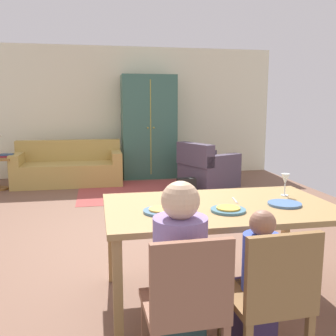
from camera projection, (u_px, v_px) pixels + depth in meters
ground_plane at (146, 221)px, 5.02m from camera, size 6.45×6.69×0.02m
back_wall at (125, 112)px, 8.08m from camera, size 6.45×0.10×2.70m
dining_table at (220, 213)px, 2.88m from camera, size 1.73×1.04×0.76m
plate_near_man at (161, 211)px, 2.66m from camera, size 0.25×0.25×0.02m
pizza_near_man at (161, 209)px, 2.66m from camera, size 0.17×0.17×0.01m
plate_near_child at (228, 210)px, 2.69m from camera, size 0.25×0.25×0.02m
pizza_near_child at (228, 208)px, 2.69m from camera, size 0.17×0.17×0.01m
plate_near_woman at (285, 204)px, 2.86m from camera, size 0.25×0.25×0.02m
wine_glass at (285, 180)px, 3.14m from camera, size 0.07×0.07×0.19m
fork at (188, 208)px, 2.77m from camera, size 0.03×0.15×0.01m
knife at (235, 200)px, 2.99m from camera, size 0.04×0.17×0.01m
dining_chair_man at (186, 303)px, 1.97m from camera, size 0.43×0.43×0.87m
person_man at (178, 283)px, 2.14m from camera, size 0.30×0.40×1.11m
dining_chair_child at (272, 294)px, 2.06m from camera, size 0.44×0.44×0.87m
person_child at (257, 290)px, 2.23m from camera, size 0.22×0.29×0.92m
area_rug at (153, 190)px, 6.74m from camera, size 2.60×1.80×0.01m
couch at (69, 168)px, 7.25m from camera, size 1.99×0.86×0.82m
armchair at (207, 169)px, 7.06m from camera, size 1.14×1.13×0.82m
armoire at (149, 127)px, 7.84m from camera, size 1.10×0.59×2.10m
book_lower at (6, 156)px, 6.78m from camera, size 0.22×0.16×0.03m
book_upper at (7, 155)px, 6.79m from camera, size 0.22×0.16×0.03m
handbag at (186, 186)px, 6.53m from camera, size 0.32×0.16×0.26m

